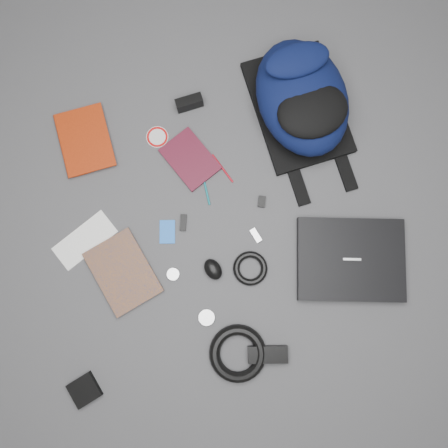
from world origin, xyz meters
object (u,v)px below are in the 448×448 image
object	(u,v)px
dvd_case	(190,159)
mouse	(213,269)
backpack	(302,98)
power_brick	(268,354)
laptop	(351,260)
compact_camera	(189,103)
pouch	(85,390)
textbook_red	(61,147)
comic_book	(100,286)

from	to	relation	value
dvd_case	mouse	world-z (taller)	mouse
backpack	power_brick	world-z (taller)	backpack
backpack	laptop	distance (m)	0.58
compact_camera	pouch	distance (m)	1.06
backpack	power_brick	size ratio (longest dim) A/B	3.56
backpack	dvd_case	world-z (taller)	backpack
textbook_red	compact_camera	size ratio (longest dim) A/B	2.48
backpack	textbook_red	bearing A→B (deg)	172.73
dvd_case	compact_camera	size ratio (longest dim) A/B	2.01
dvd_case	compact_camera	world-z (taller)	compact_camera
dvd_case	mouse	bearing A→B (deg)	-117.03
dvd_case	compact_camera	distance (m)	0.20
backpack	laptop	bearing A→B (deg)	-89.98
backpack	pouch	size ratio (longest dim) A/B	5.30
laptop	textbook_red	bearing A→B (deg)	159.70
textbook_red	compact_camera	distance (m)	0.49
textbook_red	dvd_case	size ratio (longest dim) A/B	1.23
power_brick	mouse	bearing A→B (deg)	122.11
backpack	pouch	world-z (taller)	backpack
dvd_case	backpack	bearing A→B (deg)	-12.88
backpack	pouch	bearing A→B (deg)	-143.84
backpack	power_brick	distance (m)	0.88
laptop	power_brick	size ratio (longest dim) A/B	2.75
dvd_case	power_brick	distance (m)	0.73
comic_book	textbook_red	bearing A→B (deg)	76.96
textbook_red	power_brick	bearing A→B (deg)	-60.26
backpack	mouse	world-z (taller)	backpack
textbook_red	mouse	size ratio (longest dim) A/B	3.11
comic_book	compact_camera	bearing A→B (deg)	34.40
compact_camera	pouch	world-z (taller)	compact_camera
comic_book	power_brick	distance (m)	0.62
backpack	dvd_case	xyz separation A→B (m)	(-0.43, -0.07, -0.09)
textbook_red	pouch	distance (m)	0.85
laptop	compact_camera	world-z (taller)	compact_camera
power_brick	pouch	distance (m)	0.63
laptop	textbook_red	world-z (taller)	laptop
backpack	textbook_red	distance (m)	0.87
pouch	power_brick	bearing A→B (deg)	-6.76
mouse	dvd_case	bearing A→B (deg)	69.77
dvd_case	power_brick	xyz separation A→B (m)	(0.05, -0.73, 0.01)
pouch	compact_camera	bearing A→B (deg)	53.52
compact_camera	mouse	bearing A→B (deg)	-99.14
laptop	textbook_red	distance (m)	1.10
textbook_red	backpack	bearing A→B (deg)	-5.85
laptop	dvd_case	size ratio (longest dim) A/B	1.88
comic_book	power_brick	size ratio (longest dim) A/B	1.91
power_brick	laptop	bearing A→B (deg)	46.82
backpack	comic_book	world-z (taller)	backpack
textbook_red	pouch	size ratio (longest dim) A/B	2.68
comic_book	power_brick	xyz separation A→B (m)	(0.48, -0.39, 0.01)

